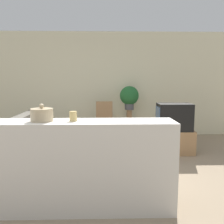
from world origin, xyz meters
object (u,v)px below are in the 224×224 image
object	(u,v)px
couch	(42,145)
wooden_chair	(104,120)
television	(174,117)
decorative_bowl	(42,115)
potted_plant	(129,96)

from	to	relation	value
couch	wooden_chair	bearing A→B (deg)	50.93
couch	wooden_chair	size ratio (longest dim) A/B	2.09
couch	wooden_chair	distance (m)	1.83
television	decorative_bowl	xyz separation A→B (m)	(-2.07, -2.15, 0.37)
potted_plant	couch	bearing A→B (deg)	-136.43
wooden_chair	decorative_bowl	bearing A→B (deg)	-102.15
couch	decorative_bowl	bearing A→B (deg)	-74.81
television	decorative_bowl	size ratio (longest dim) A/B	2.75
couch	decorative_bowl	distance (m)	1.96
television	wooden_chair	distance (m)	1.72
potted_plant	wooden_chair	bearing A→B (deg)	-156.51
television	potted_plant	xyz separation A→B (m)	(-0.78, 1.25, 0.33)
wooden_chair	potted_plant	world-z (taller)	potted_plant
television	wooden_chair	size ratio (longest dim) A/B	0.70
couch	potted_plant	world-z (taller)	potted_plant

